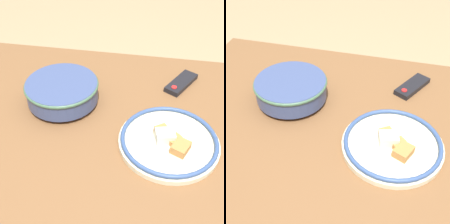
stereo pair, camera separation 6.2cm
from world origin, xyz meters
TOP-DOWN VIEW (x-y plane):
  - dining_table at (0.00, 0.00)m, footprint 1.48×1.00m
  - noodle_bowl at (-0.28, 0.12)m, footprint 0.26×0.26m
  - food_plate at (0.11, -0.03)m, footprint 0.32×0.32m
  - tv_remote at (0.14, 0.30)m, footprint 0.13×0.17m

SIDE VIEW (x-z plane):
  - dining_table at x=0.00m, z-range 0.29..1.01m
  - tv_remote at x=0.14m, z-range 0.72..0.74m
  - food_plate at x=0.11m, z-range 0.71..0.77m
  - noodle_bowl at x=-0.28m, z-range 0.73..0.82m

